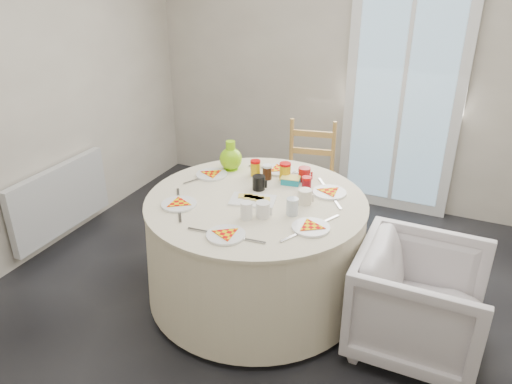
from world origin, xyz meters
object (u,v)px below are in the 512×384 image
at_px(table, 256,248).
at_px(armchair, 421,294).
at_px(radiator, 60,199).
at_px(wooden_chair, 308,178).
at_px(green_pitcher, 231,154).

distance_m(table, armchair, 1.09).
xyz_separation_m(radiator, wooden_chair, (1.75, 1.04, 0.09)).
xyz_separation_m(wooden_chair, green_pitcher, (-0.38, -0.68, 0.40)).
relative_size(armchair, green_pitcher, 3.49).
relative_size(table, wooden_chair, 1.58).
bearing_deg(wooden_chair, armchair, -57.72).
relative_size(wooden_chair, green_pitcher, 4.40).
bearing_deg(radiator, wooden_chair, 30.59).
xyz_separation_m(table, wooden_chair, (0.01, 1.05, 0.09)).
xyz_separation_m(armchair, green_pitcher, (-1.46, 0.44, 0.48)).
xyz_separation_m(wooden_chair, armchair, (1.08, -1.12, -0.08)).
xyz_separation_m(radiator, armchair, (2.84, -0.08, 0.01)).
bearing_deg(radiator, green_pitcher, 14.72).
height_order(wooden_chair, green_pitcher, green_pitcher).
bearing_deg(wooden_chair, radiator, -161.16).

